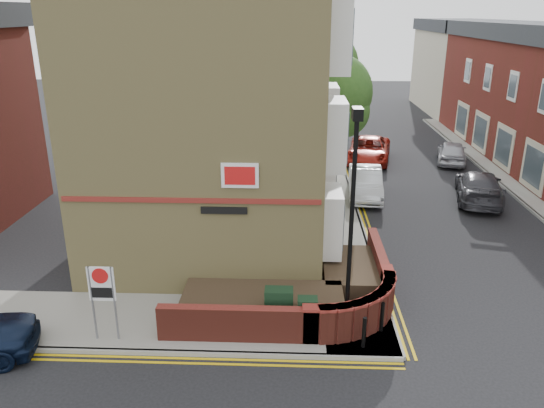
{
  "coord_description": "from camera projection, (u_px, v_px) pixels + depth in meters",
  "views": [
    {
      "loc": [
        0.04,
        -11.78,
        8.62
      ],
      "look_at": [
        -0.6,
        4.0,
        2.87
      ],
      "focal_mm": 35.0,
      "sensor_mm": 36.0,
      "label": 1
    }
  ],
  "objects": [
    {
      "name": "bollard_near",
      "position": [
        364.0,
        332.0,
        14.12
      ],
      "size": [
        0.11,
        0.11,
        0.9
      ],
      "primitive_type": "cylinder",
      "color": "black",
      "rests_on": "pavement_corner"
    },
    {
      "name": "yellow_lines_main",
      "position": [
        351.0,
        179.0,
        28.91
      ],
      "size": [
        0.28,
        32.0,
        0.01
      ],
      "primitive_type": "cube",
      "color": "gold",
      "rests_on": "ground"
    },
    {
      "name": "zone_sign",
      "position": [
        102.0,
        290.0,
        14.11
      ],
      "size": [
        0.72,
        0.07,
        2.2
      ],
      "color": "slate",
      "rests_on": "pavement_corner"
    },
    {
      "name": "bollard_far",
      "position": [
        382.0,
        317.0,
        14.85
      ],
      "size": [
        0.11,
        0.11,
        0.9
      ],
      "primitive_type": "cylinder",
      "color": "black",
      "rests_on": "pavement_corner"
    },
    {
      "name": "silver_car_far",
      "position": [
        452.0,
        152.0,
        31.81
      ],
      "size": [
        2.49,
        4.25,
        1.36
      ],
      "primitive_type": "imported",
      "rotation": [
        0.0,
        0.0,
        2.91
      ],
      "color": "#ACADB4",
      "rests_on": "ground"
    },
    {
      "name": "yellow_lines_side",
      "position": [
        155.0,
        360.0,
        13.91
      ],
      "size": [
        13.0,
        0.28,
        0.01
      ],
      "primitive_type": "cube",
      "color": "gold",
      "rests_on": "ground"
    },
    {
      "name": "traffic_light_assembly",
      "position": [
        328.0,
        102.0,
        36.44
      ],
      "size": [
        0.2,
        0.16,
        4.2
      ],
      "color": "black",
      "rests_on": "pavement_main"
    },
    {
      "name": "corner_building",
      "position": [
        216.0,
        81.0,
        19.51
      ],
      "size": [
        8.95,
        10.4,
        13.6
      ],
      "color": "tan",
      "rests_on": "ground"
    },
    {
      "name": "utility_cabinet_large",
      "position": [
        279.0,
        308.0,
        15.0
      ],
      "size": [
        0.8,
        0.45,
        1.2
      ],
      "primitive_type": "cube",
      "color": "black",
      "rests_on": "pavement_corner"
    },
    {
      "name": "tree_near",
      "position": [
        334.0,
        98.0,
        25.52
      ],
      "size": [
        3.64,
        3.65,
        6.7
      ],
      "color": "#382B1E",
      "rests_on": "pavement_main"
    },
    {
      "name": "tree_far",
      "position": [
        320.0,
        63.0,
        40.47
      ],
      "size": [
        3.81,
        3.81,
        7.0
      ],
      "color": "#382B1E",
      "rests_on": "pavement_main"
    },
    {
      "name": "pavement_corner",
      "position": [
        170.0,
        322.0,
        15.53
      ],
      "size": [
        13.0,
        3.0,
        0.12
      ],
      "primitive_type": "cube",
      "color": "gray",
      "rests_on": "ground"
    },
    {
      "name": "pavement_main",
      "position": [
        328.0,
        178.0,
        28.94
      ],
      "size": [
        2.0,
        32.0,
        0.12
      ],
      "primitive_type": "cube",
      "color": "gray",
      "rests_on": "ground"
    },
    {
      "name": "kerb_side",
      "position": [
        158.0,
        353.0,
        14.13
      ],
      "size": [
        13.0,
        0.15,
        0.12
      ],
      "primitive_type": "cube",
      "color": "gray",
      "rests_on": "ground"
    },
    {
      "name": "kerb_main_far",
      "position": [
        517.0,
        198.0,
        25.78
      ],
      "size": [
        0.15,
        40.0,
        0.12
      ],
      "primitive_type": "cube",
      "color": "gray",
      "rests_on": "ground"
    },
    {
      "name": "far_terrace_cream",
      "position": [
        454.0,
        65.0,
        47.76
      ],
      "size": [
        5.4,
        12.4,
        8.0
      ],
      "color": "beige",
      "rests_on": "ground"
    },
    {
      "name": "red_car_main",
      "position": [
        369.0,
        150.0,
        32.12
      ],
      "size": [
        3.4,
        5.61,
        1.46
      ],
      "primitive_type": "imported",
      "rotation": [
        0.0,
        0.0,
        -0.2
      ],
      "color": "maroon",
      "rests_on": "ground"
    },
    {
      "name": "lamppost",
      "position": [
        351.0,
        225.0,
        13.94
      ],
      "size": [
        0.25,
        0.5,
        6.3
      ],
      "color": "black",
      "rests_on": "pavement_corner"
    },
    {
      "name": "silver_car_near",
      "position": [
        365.0,
        183.0,
        25.95
      ],
      "size": [
        1.87,
        4.51,
        1.45
      ],
      "primitive_type": "imported",
      "rotation": [
        0.0,
        0.0,
        -0.08
      ],
      "color": "silver",
      "rests_on": "ground"
    },
    {
      "name": "ground",
      "position": [
        289.0,
        358.0,
        14.01
      ],
      "size": [
        120.0,
        120.0,
        0.0
      ],
      "primitive_type": "plane",
      "color": "black",
      "rests_on": "ground"
    },
    {
      "name": "garden_wall",
      "position": [
        290.0,
        308.0,
        16.36
      ],
      "size": [
        6.8,
        6.0,
        1.2
      ],
      "primitive_type": null,
      "color": "maroon",
      "rests_on": "ground"
    },
    {
      "name": "tree_mid",
      "position": [
        326.0,
        70.0,
        32.86
      ],
      "size": [
        4.03,
        4.03,
        7.42
      ],
      "color": "#382B1E",
      "rests_on": "pavement_main"
    },
    {
      "name": "grey_car_far",
      "position": [
        479.0,
        186.0,
        25.41
      ],
      "size": [
        3.14,
        5.3,
        1.44
      ],
      "primitive_type": "imported",
      "rotation": [
        0.0,
        0.0,
        2.9
      ],
      "color": "#323238",
      "rests_on": "ground"
    },
    {
      "name": "kerb_main_near",
      "position": [
        347.0,
        178.0,
        28.9
      ],
      "size": [
        0.15,
        32.0,
        0.12
      ],
      "primitive_type": "cube",
      "color": "gray",
      "rests_on": "ground"
    },
    {
      "name": "utility_cabinet_small",
      "position": [
        307.0,
        316.0,
        14.7
      ],
      "size": [
        0.55,
        0.4,
        1.1
      ],
      "primitive_type": "cube",
      "color": "black",
      "rests_on": "pavement_corner"
    }
  ]
}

